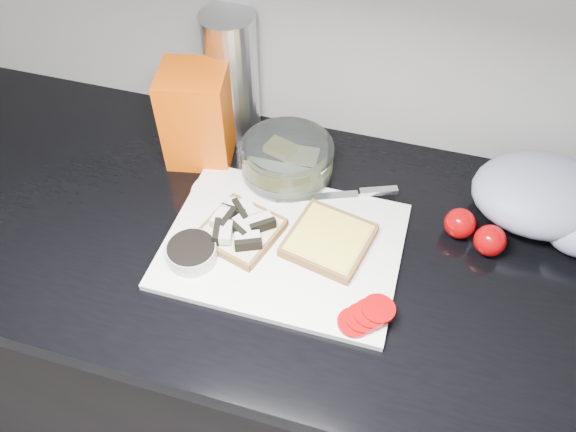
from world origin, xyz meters
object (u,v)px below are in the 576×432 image
Objects in this scene: cutting_board at (283,245)px; bread_bag at (197,116)px; steel_canister at (232,75)px; glass_bowl at (287,161)px.

bread_bag is at bearing 140.38° from cutting_board.
bread_bag is 0.11m from steel_canister.
cutting_board is 2.28× the size of glass_bowl.
glass_bowl is at bearing -37.67° from steel_canister.
cutting_board is at bearing -56.56° from steel_canister.
bread_bag is at bearing 176.56° from glass_bowl.
steel_canister is at bearing 142.33° from glass_bowl.
glass_bowl is at bearing 104.05° from cutting_board.
cutting_board is 2.08× the size of bread_bag.
cutting_board is at bearing -50.65° from bread_bag.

